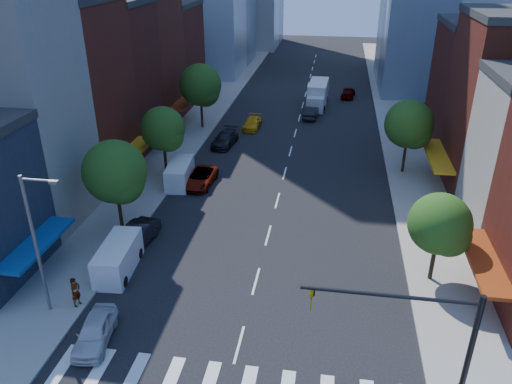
# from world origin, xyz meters

# --- Properties ---
(ground) EXTENTS (220.00, 220.00, 0.00)m
(ground) POSITION_xyz_m (0.00, 0.00, 0.00)
(ground) COLOR black
(ground) RESTS_ON ground
(sidewalk_left) EXTENTS (5.00, 120.00, 0.15)m
(sidewalk_left) POSITION_xyz_m (-12.50, 40.00, 0.07)
(sidewalk_left) COLOR gray
(sidewalk_left) RESTS_ON ground
(sidewalk_right) EXTENTS (5.00, 120.00, 0.15)m
(sidewalk_right) POSITION_xyz_m (12.50, 40.00, 0.07)
(sidewalk_right) COLOR gray
(sidewalk_right) RESTS_ON ground
(bldg_left_2) EXTENTS (12.00, 9.00, 16.00)m
(bldg_left_2) POSITION_xyz_m (-21.00, 20.50, 8.00)
(bldg_left_2) COLOR #602416
(bldg_left_2) RESTS_ON ground
(bldg_left_3) EXTENTS (12.00, 8.00, 15.00)m
(bldg_left_3) POSITION_xyz_m (-21.00, 29.00, 7.50)
(bldg_left_3) COLOR #4F1913
(bldg_left_3) RESTS_ON ground
(bldg_left_4) EXTENTS (12.00, 9.00, 17.00)m
(bldg_left_4) POSITION_xyz_m (-21.00, 37.50, 8.50)
(bldg_left_4) COLOR #602416
(bldg_left_4) RESTS_ON ground
(bldg_left_5) EXTENTS (12.00, 10.00, 13.00)m
(bldg_left_5) POSITION_xyz_m (-21.00, 47.00, 6.50)
(bldg_left_5) COLOR #4F1913
(bldg_left_5) RESTS_ON ground
(bldg_right_3) EXTENTS (12.00, 10.00, 13.00)m
(bldg_right_3) POSITION_xyz_m (21.00, 34.00, 6.50)
(bldg_right_3) COLOR #4F1913
(bldg_right_3) RESTS_ON ground
(traffic_signal) EXTENTS (7.24, 2.24, 8.00)m
(traffic_signal) POSITION_xyz_m (9.94, -4.50, 4.16)
(traffic_signal) COLOR black
(traffic_signal) RESTS_ON sidewalk_right
(streetlight) EXTENTS (2.25, 0.25, 9.00)m
(streetlight) POSITION_xyz_m (-11.81, 1.00, 5.28)
(streetlight) COLOR slate
(streetlight) RESTS_ON sidewalk_left
(tree_left_near) EXTENTS (4.80, 4.80, 7.30)m
(tree_left_near) POSITION_xyz_m (-11.35, 10.92, 4.87)
(tree_left_near) COLOR black
(tree_left_near) RESTS_ON sidewalk_left
(tree_left_mid) EXTENTS (4.20, 4.20, 6.65)m
(tree_left_mid) POSITION_xyz_m (-11.35, 21.92, 4.53)
(tree_left_mid) COLOR black
(tree_left_mid) RESTS_ON sidewalk_left
(tree_left_far) EXTENTS (5.00, 5.00, 7.75)m
(tree_left_far) POSITION_xyz_m (-11.35, 35.92, 5.20)
(tree_left_far) COLOR black
(tree_left_far) RESTS_ON sidewalk_left
(tree_right_near) EXTENTS (4.00, 4.00, 6.20)m
(tree_right_near) POSITION_xyz_m (11.65, 7.92, 4.19)
(tree_right_near) COLOR black
(tree_right_near) RESTS_ON sidewalk_right
(tree_right_far) EXTENTS (4.60, 4.60, 7.20)m
(tree_right_far) POSITION_xyz_m (11.65, 25.92, 4.86)
(tree_right_far) COLOR black
(tree_right_far) RESTS_ON sidewalk_right
(parked_car_front) EXTENTS (2.31, 4.50, 1.46)m
(parked_car_front) POSITION_xyz_m (-8.04, -1.03, 0.73)
(parked_car_front) COLOR silver
(parked_car_front) RESTS_ON ground
(parked_car_second) EXTENTS (2.33, 5.10, 1.62)m
(parked_car_second) POSITION_xyz_m (-9.50, 8.96, 0.81)
(parked_car_second) COLOR black
(parked_car_second) RESTS_ON ground
(parked_car_third) EXTENTS (2.53, 5.14, 1.40)m
(parked_car_third) POSITION_xyz_m (-7.50, 20.13, 0.70)
(parked_car_third) COLOR #999999
(parked_car_third) RESTS_ON ground
(parked_car_rear) EXTENTS (2.62, 5.32, 1.49)m
(parked_car_rear) POSITION_xyz_m (-7.50, 30.74, 0.74)
(parked_car_rear) COLOR black
(parked_car_rear) RESTS_ON ground
(cargo_van_near) EXTENTS (2.36, 5.14, 2.13)m
(cargo_van_near) POSITION_xyz_m (-9.49, 5.58, 1.05)
(cargo_van_near) COLOR white
(cargo_van_near) RESTS_ON ground
(cargo_van_far) EXTENTS (2.42, 5.06, 2.09)m
(cargo_van_far) POSITION_xyz_m (-9.49, 19.94, 1.03)
(cargo_van_far) COLOR white
(cargo_van_far) RESTS_ON ground
(taxi) EXTENTS (2.00, 4.58, 1.31)m
(taxi) POSITION_xyz_m (-5.41, 36.95, 0.66)
(taxi) COLOR orange
(taxi) RESTS_ON ground
(traffic_car_oncoming) EXTENTS (1.99, 4.72, 1.51)m
(traffic_car_oncoming) POSITION_xyz_m (1.50, 42.30, 0.76)
(traffic_car_oncoming) COLOR black
(traffic_car_oncoming) RESTS_ON ground
(traffic_car_far) EXTENTS (2.31, 4.65, 1.52)m
(traffic_car_far) POSITION_xyz_m (6.34, 53.05, 0.76)
(traffic_car_far) COLOR #999999
(traffic_car_far) RESTS_ON ground
(box_truck) EXTENTS (2.78, 8.22, 3.27)m
(box_truck) POSITION_xyz_m (2.02, 47.91, 1.55)
(box_truck) COLOR silver
(box_truck) RESTS_ON ground
(pedestrian_near) EXTENTS (0.63, 0.81, 1.98)m
(pedestrian_near) POSITION_xyz_m (-10.50, 1.65, 1.14)
(pedestrian_near) COLOR #999999
(pedestrian_near) RESTS_ON sidewalk_left
(pedestrian_far) EXTENTS (0.86, 0.95, 1.61)m
(pedestrian_far) POSITION_xyz_m (-10.50, 7.57, 0.96)
(pedestrian_far) COLOR #999999
(pedestrian_far) RESTS_ON sidewalk_left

